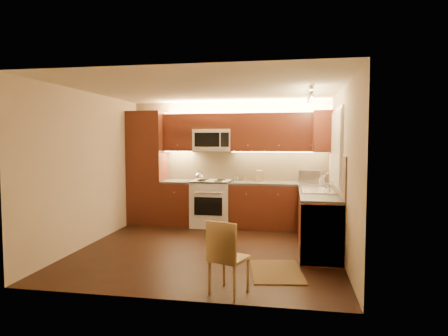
% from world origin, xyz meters
% --- Properties ---
extents(floor, '(4.00, 4.00, 0.01)m').
position_xyz_m(floor, '(0.00, 0.00, 0.00)').
color(floor, black).
rests_on(floor, ground).
extents(ceiling, '(4.00, 4.00, 0.01)m').
position_xyz_m(ceiling, '(0.00, 0.00, 2.50)').
color(ceiling, beige).
rests_on(ceiling, ground).
extents(wall_back, '(4.00, 0.01, 2.50)m').
position_xyz_m(wall_back, '(0.00, 2.00, 1.25)').
color(wall_back, '#C6B091').
rests_on(wall_back, ground).
extents(wall_front, '(4.00, 0.01, 2.50)m').
position_xyz_m(wall_front, '(0.00, -2.00, 1.25)').
color(wall_front, '#C6B091').
rests_on(wall_front, ground).
extents(wall_left, '(0.01, 4.00, 2.50)m').
position_xyz_m(wall_left, '(-2.00, 0.00, 1.25)').
color(wall_left, '#C6B091').
rests_on(wall_left, ground).
extents(wall_right, '(0.01, 4.00, 2.50)m').
position_xyz_m(wall_right, '(2.00, 0.00, 1.25)').
color(wall_right, '#C6B091').
rests_on(wall_right, ground).
extents(pantry, '(0.70, 0.60, 2.30)m').
position_xyz_m(pantry, '(-1.65, 1.70, 1.15)').
color(pantry, '#491E0F').
rests_on(pantry, floor).
extents(base_cab_back_left, '(0.62, 0.60, 0.86)m').
position_xyz_m(base_cab_back_left, '(-0.99, 1.70, 0.43)').
color(base_cab_back_left, '#491E0F').
rests_on(base_cab_back_left, floor).
extents(counter_back_left, '(0.62, 0.60, 0.04)m').
position_xyz_m(counter_back_left, '(-0.99, 1.70, 0.88)').
color(counter_back_left, '#3A3835').
rests_on(counter_back_left, base_cab_back_left).
extents(base_cab_back_right, '(1.92, 0.60, 0.86)m').
position_xyz_m(base_cab_back_right, '(1.04, 1.70, 0.43)').
color(base_cab_back_right, '#491E0F').
rests_on(base_cab_back_right, floor).
extents(counter_back_right, '(1.92, 0.60, 0.04)m').
position_xyz_m(counter_back_right, '(1.04, 1.70, 0.88)').
color(counter_back_right, '#3A3835').
rests_on(counter_back_right, base_cab_back_right).
extents(base_cab_right, '(0.60, 2.00, 0.86)m').
position_xyz_m(base_cab_right, '(1.70, 0.40, 0.43)').
color(base_cab_right, '#491E0F').
rests_on(base_cab_right, floor).
extents(counter_right, '(0.60, 2.00, 0.04)m').
position_xyz_m(counter_right, '(1.70, 0.40, 0.88)').
color(counter_right, '#3A3835').
rests_on(counter_right, base_cab_right).
extents(dishwasher, '(0.58, 0.60, 0.84)m').
position_xyz_m(dishwasher, '(1.70, -0.30, 0.43)').
color(dishwasher, silver).
rests_on(dishwasher, floor).
extents(backsplash_back, '(3.30, 0.02, 0.60)m').
position_xyz_m(backsplash_back, '(0.35, 1.99, 1.20)').
color(backsplash_back, tan).
rests_on(backsplash_back, wall_back).
extents(backsplash_right, '(0.02, 2.00, 0.60)m').
position_xyz_m(backsplash_right, '(1.99, 0.40, 1.20)').
color(backsplash_right, tan).
rests_on(backsplash_right, wall_right).
extents(upper_cab_back_left, '(0.62, 0.35, 0.75)m').
position_xyz_m(upper_cab_back_left, '(-0.99, 1.82, 1.88)').
color(upper_cab_back_left, '#491E0F').
rests_on(upper_cab_back_left, wall_back).
extents(upper_cab_back_right, '(1.92, 0.35, 0.75)m').
position_xyz_m(upper_cab_back_right, '(1.04, 1.82, 1.88)').
color(upper_cab_back_right, '#491E0F').
rests_on(upper_cab_back_right, wall_back).
extents(upper_cab_bridge, '(0.76, 0.35, 0.31)m').
position_xyz_m(upper_cab_bridge, '(-0.30, 1.82, 2.09)').
color(upper_cab_bridge, '#491E0F').
rests_on(upper_cab_bridge, wall_back).
extents(upper_cab_right_corner, '(0.35, 0.50, 0.75)m').
position_xyz_m(upper_cab_right_corner, '(1.82, 1.40, 1.88)').
color(upper_cab_right_corner, '#491E0F').
rests_on(upper_cab_right_corner, wall_right).
extents(stove, '(0.76, 0.65, 0.92)m').
position_xyz_m(stove, '(-0.30, 1.68, 0.46)').
color(stove, silver).
rests_on(stove, floor).
extents(microwave, '(0.76, 0.38, 0.44)m').
position_xyz_m(microwave, '(-0.30, 1.81, 1.72)').
color(microwave, silver).
rests_on(microwave, wall_back).
extents(window_frame, '(0.03, 1.44, 1.24)m').
position_xyz_m(window_frame, '(1.99, 0.55, 1.60)').
color(window_frame, silver).
rests_on(window_frame, wall_right).
extents(window_blinds, '(0.02, 1.36, 1.16)m').
position_xyz_m(window_blinds, '(1.97, 0.55, 1.60)').
color(window_blinds, silver).
rests_on(window_blinds, wall_right).
extents(sink, '(0.52, 0.86, 0.15)m').
position_xyz_m(sink, '(1.70, 0.55, 0.98)').
color(sink, silver).
rests_on(sink, counter_right).
extents(faucet, '(0.20, 0.04, 0.30)m').
position_xyz_m(faucet, '(1.88, 0.55, 1.05)').
color(faucet, silver).
rests_on(faucet, counter_right).
extents(track_light_bar, '(0.04, 1.20, 0.03)m').
position_xyz_m(track_light_bar, '(1.55, 0.40, 2.46)').
color(track_light_bar, silver).
rests_on(track_light_bar, ceiling).
extents(kettle, '(0.19, 0.19, 0.21)m').
position_xyz_m(kettle, '(-0.51, 1.53, 1.03)').
color(kettle, silver).
rests_on(kettle, stove).
extents(toaster_oven, '(0.47, 0.40, 0.24)m').
position_xyz_m(toaster_oven, '(1.65, 1.75, 1.02)').
color(toaster_oven, silver).
rests_on(toaster_oven, counter_back_right).
extents(knife_block, '(0.14, 0.18, 0.22)m').
position_xyz_m(knife_block, '(0.65, 1.78, 1.01)').
color(knife_block, '#A27D49').
rests_on(knife_block, counter_back_right).
extents(spice_jar_a, '(0.06, 0.06, 0.10)m').
position_xyz_m(spice_jar_a, '(0.14, 1.94, 0.95)').
color(spice_jar_a, silver).
rests_on(spice_jar_a, counter_back_right).
extents(spice_jar_b, '(0.06, 0.06, 0.09)m').
position_xyz_m(spice_jar_b, '(0.34, 1.88, 0.95)').
color(spice_jar_b, olive).
rests_on(spice_jar_b, counter_back_right).
extents(spice_jar_c, '(0.05, 0.05, 0.09)m').
position_xyz_m(spice_jar_c, '(0.20, 1.90, 0.95)').
color(spice_jar_c, silver).
rests_on(spice_jar_c, counter_back_right).
extents(spice_jar_d, '(0.06, 0.06, 0.08)m').
position_xyz_m(spice_jar_d, '(0.14, 1.94, 0.94)').
color(spice_jar_d, olive).
rests_on(spice_jar_d, counter_back_right).
extents(soap_bottle, '(0.09, 0.10, 0.18)m').
position_xyz_m(soap_bottle, '(1.82, 1.34, 0.99)').
color(soap_bottle, silver).
rests_on(soap_bottle, counter_right).
extents(rug, '(0.79, 1.05, 0.01)m').
position_xyz_m(rug, '(1.10, -0.90, 0.01)').
color(rug, black).
rests_on(rug, floor).
extents(dining_chair, '(0.48, 0.48, 0.84)m').
position_xyz_m(dining_chair, '(0.60, -1.70, 0.42)').
color(dining_chair, '#A27D49').
rests_on(dining_chair, floor).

